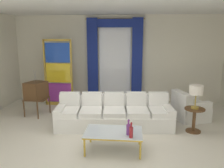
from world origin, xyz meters
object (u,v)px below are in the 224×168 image
at_px(coffee_table, 114,133).
at_px(bottle_blue_decanter, 128,129).
at_px(vintage_tv, 36,91).
at_px(peacock_figurine, 71,103).
at_px(couch_white_long, 114,115).
at_px(stained_glass_divider, 58,74).
at_px(table_lamp_brass, 196,91).
at_px(bottle_crystal_tall, 131,131).
at_px(round_side_table, 194,118).
at_px(armchair_white, 189,109).

distance_m(coffee_table, bottle_blue_decanter, 0.37).
bearing_deg(vintage_tv, coffee_table, -38.32).
xyz_separation_m(bottle_blue_decanter, peacock_figurine, (-1.89, 2.69, -0.32)).
bearing_deg(couch_white_long, vintage_tv, 165.17).
distance_m(stained_glass_divider, table_lamp_brass, 4.38).
relative_size(bottle_crystal_tall, table_lamp_brass, 0.54).
distance_m(couch_white_long, stained_glass_divider, 2.71).
xyz_separation_m(coffee_table, stained_glass_divider, (-2.10, 2.97, 0.68)).
height_order(peacock_figurine, round_side_table, round_side_table).
xyz_separation_m(coffee_table, armchair_white, (1.94, 1.98, -0.09)).
height_order(couch_white_long, peacock_figurine, couch_white_long).
relative_size(peacock_figurine, round_side_table, 1.01).
bearing_deg(bottle_crystal_tall, coffee_table, 144.79).
bearing_deg(table_lamp_brass, vintage_tv, 169.31).
height_order(coffee_table, round_side_table, round_side_table).
relative_size(bottle_blue_decanter, vintage_tv, 0.23).
height_order(coffee_table, peacock_figurine, peacock_figurine).
relative_size(couch_white_long, vintage_tv, 2.22).
distance_m(bottle_blue_decanter, bottle_crystal_tall, 0.13).
bearing_deg(stained_glass_divider, armchair_white, -13.80).
distance_m(bottle_blue_decanter, table_lamp_brass, 2.06).
xyz_separation_m(bottle_blue_decanter, round_side_table, (1.56, 1.25, -0.18)).
distance_m(coffee_table, table_lamp_brass, 2.27).
xyz_separation_m(bottle_blue_decanter, bottle_crystal_tall, (0.05, -0.12, -0.00)).
bearing_deg(stained_glass_divider, bottle_crystal_tall, -52.68).
bearing_deg(armchair_white, bottle_crystal_tall, -125.27).
height_order(couch_white_long, table_lamp_brass, table_lamp_brass).
height_order(coffee_table, vintage_tv, vintage_tv).
bearing_deg(peacock_figurine, vintage_tv, -143.35).
distance_m(bottle_blue_decanter, round_side_table, 2.00).
height_order(bottle_blue_decanter, table_lamp_brass, table_lamp_brass).
distance_m(armchair_white, stained_glass_divider, 4.23).
relative_size(coffee_table, table_lamp_brass, 2.02).
xyz_separation_m(armchair_white, table_lamp_brass, (-0.08, -0.87, 0.74)).
height_order(peacock_figurine, table_lamp_brass, table_lamp_brass).
relative_size(couch_white_long, bottle_crystal_tall, 9.76).
height_order(bottle_blue_decanter, peacock_figurine, bottle_blue_decanter).
xyz_separation_m(bottle_crystal_tall, table_lamp_brass, (1.50, 1.37, 0.50)).
relative_size(vintage_tv, stained_glass_divider, 0.61).
bearing_deg(armchair_white, round_side_table, -94.98).
height_order(bottle_crystal_tall, peacock_figurine, bottle_crystal_tall).
height_order(armchair_white, stained_glass_divider, stained_glass_divider).
bearing_deg(coffee_table, bottle_crystal_tall, -35.21).
xyz_separation_m(bottle_crystal_tall, armchair_white, (1.58, 2.23, -0.24)).
relative_size(bottle_blue_decanter, stained_glass_divider, 0.14).
bearing_deg(round_side_table, couch_white_long, 174.40).
distance_m(bottle_crystal_tall, peacock_figurine, 3.43).
height_order(couch_white_long, coffee_table, couch_white_long).
distance_m(couch_white_long, armchair_white, 2.15).
height_order(armchair_white, round_side_table, armchair_white).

